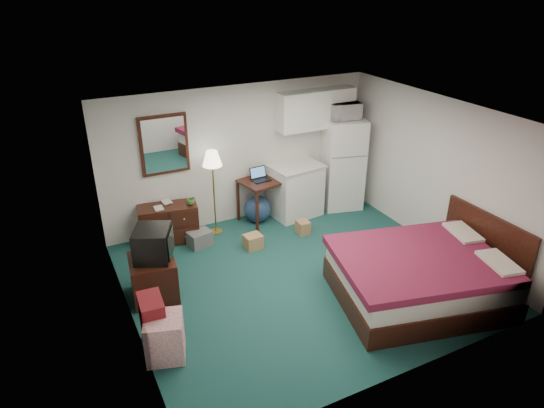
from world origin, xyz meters
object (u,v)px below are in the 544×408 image
suitcase (153,323)px  fridge (342,163)px  floor_lamp (214,193)px  desk (260,201)px  dresser (169,224)px  tv_stand (153,278)px  bed (419,278)px  kitchen_counter (295,191)px

suitcase → fridge: bearing=33.3°
floor_lamp → suitcase: floor_lamp is taller
desk → dresser: bearing=166.8°
dresser → tv_stand: (-0.63, -1.45, -0.03)m
tv_stand → bed: bearing=-21.0°
dresser → suitcase: (-0.89, -2.48, 0.02)m
floor_lamp → dresser: bearing=175.8°
dresser → bed: bearing=-40.0°
floor_lamp → bed: 3.65m
desk → fridge: size_ratio=0.46×
desk → bed: size_ratio=0.37×
fridge → bed: 3.22m
bed → tv_stand: bed is taller
dresser → tv_stand: 1.58m
dresser → desk: bearing=8.6°
bed → suitcase: bearing=-177.5°
kitchen_counter → suitcase: kitchen_counter is taller
floor_lamp → kitchen_counter: floor_lamp is taller
kitchen_counter → fridge: bearing=-8.3°
fridge → kitchen_counter: bearing=-167.1°
desk → kitchen_counter: size_ratio=0.84×
tv_stand → suitcase: bearing=-97.4°
kitchen_counter → suitcase: (-3.32, -2.42, -0.13)m
floor_lamp → desk: floor_lamp is taller
tv_stand → kitchen_counter: bearing=31.1°
dresser → fridge: bearing=8.4°
bed → kitchen_counter: bearing=108.1°
floor_lamp → tv_stand: size_ratio=2.29×
floor_lamp → tv_stand: bearing=-136.2°
dresser → bed: size_ratio=0.44×
floor_lamp → kitchen_counter: size_ratio=1.57×
fridge → bed: bearing=-89.2°
tv_stand → floor_lamp: bearing=50.4°
dresser → bed: 4.15m
bed → tv_stand: (-3.31, 1.73, -0.05)m
dresser → suitcase: bearing=-99.7°
floor_lamp → fridge: (2.62, -0.03, 0.11)m
kitchen_counter → fridge: size_ratio=0.55×
desk → kitchen_counter: (0.72, -0.02, 0.08)m
bed → tv_stand: 3.73m
kitchen_counter → fridge: fridge is taller
floor_lamp → tv_stand: (-1.45, -1.39, -0.46)m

